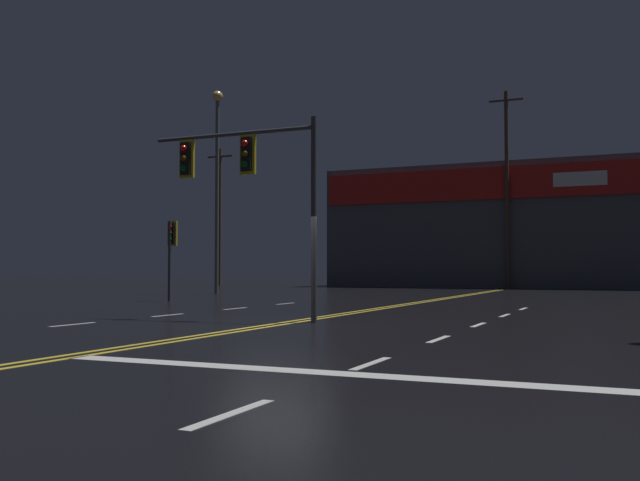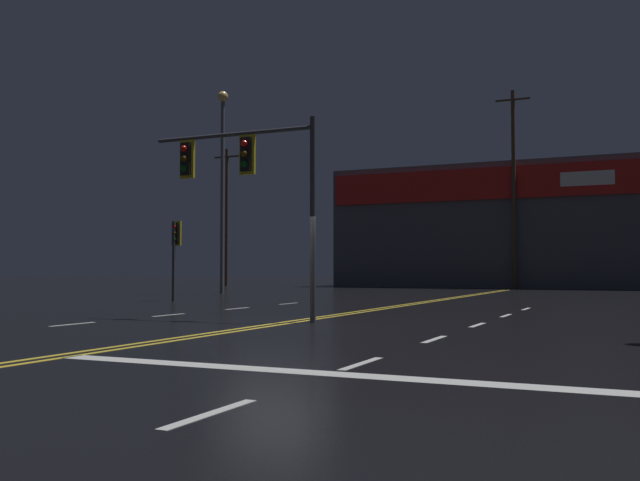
# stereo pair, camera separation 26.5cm
# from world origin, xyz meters

# --- Properties ---
(ground_plane) EXTENTS (200.00, 200.00, 0.00)m
(ground_plane) POSITION_xyz_m (0.00, 0.00, 0.00)
(ground_plane) COLOR black
(road_markings) EXTENTS (12.54, 60.00, 0.01)m
(road_markings) POSITION_xyz_m (0.70, -1.06, 0.00)
(road_markings) COLOR gold
(road_markings) RESTS_ON ground
(traffic_signal_median) EXTENTS (4.55, 0.36, 4.88)m
(traffic_signal_median) POSITION_xyz_m (-1.37, 0.94, 3.71)
(traffic_signal_median) COLOR #38383D
(traffic_signal_median) RESTS_ON ground
(traffic_signal_corner_northwest) EXTENTS (0.42, 0.36, 3.19)m
(traffic_signal_corner_northwest) POSITION_xyz_m (-9.40, 9.21, 2.34)
(traffic_signal_corner_northwest) COLOR #38383D
(traffic_signal_corner_northwest) RESTS_ON ground
(streetlight_near_right) EXTENTS (0.56, 0.56, 10.68)m
(streetlight_near_right) POSITION_xyz_m (-12.50, 17.54, 6.70)
(streetlight_near_right) COLOR #59595E
(streetlight_near_right) RESTS_ON ground
(building_backdrop) EXTENTS (25.69, 10.23, 8.41)m
(building_backdrop) POSITION_xyz_m (0.00, 38.01, 4.22)
(building_backdrop) COLOR #4C4C51
(building_backdrop) RESTS_ON ground
(utility_pole_row) EXTENTS (45.44, 0.26, 12.89)m
(utility_pole_row) POSITION_xyz_m (-0.11, 32.67, 5.91)
(utility_pole_row) COLOR #4C3828
(utility_pole_row) RESTS_ON ground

